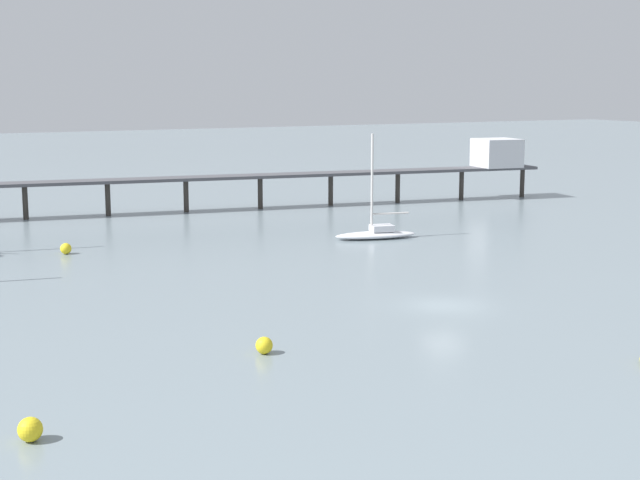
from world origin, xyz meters
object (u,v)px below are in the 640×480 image
mooring_buoy_far (264,345)px  sailboat_white (376,232)px  mooring_buoy_outer (30,429)px  pier (328,168)px  mooring_buoy_mid (66,249)px

mooring_buoy_far → sailboat_white: bearing=50.2°
sailboat_white → mooring_buoy_far: size_ratio=10.41×
mooring_buoy_outer → mooring_buoy_far: 13.34m
pier → sailboat_white: (-6.19, -20.05, -3.38)m
mooring_buoy_outer → mooring_buoy_far: mooring_buoy_outer is taller
mooring_buoy_outer → mooring_buoy_far: (11.84, 6.13, -0.04)m
pier → mooring_buoy_outer: size_ratio=85.67×
mooring_buoy_far → mooring_buoy_mid: bearing=94.7°
sailboat_white → mooring_buoy_outer: bearing=-136.3°
mooring_buoy_mid → mooring_buoy_far: 30.56m
pier → mooring_buoy_mid: (-30.26, -15.41, -3.50)m
mooring_buoy_outer → mooring_buoy_mid: mooring_buoy_outer is taller
sailboat_white → mooring_buoy_mid: (-24.07, 4.65, -0.11)m
sailboat_white → mooring_buoy_far: 33.62m
mooring_buoy_outer → pier: bearing=52.7°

